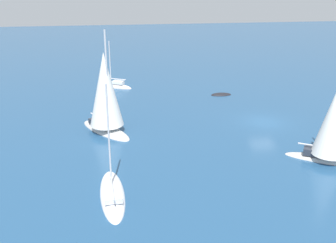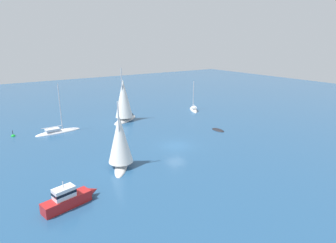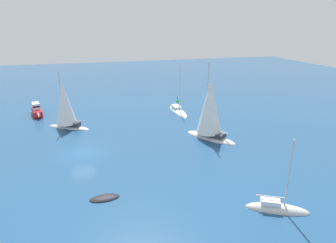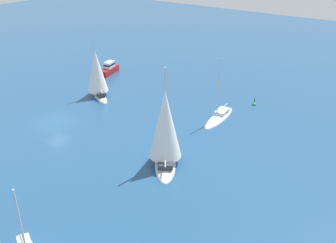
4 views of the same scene
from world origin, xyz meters
TOP-DOWN VIEW (x-y plane):
  - ground_plane at (0.00, 0.00)m, footprint 160.00×160.00m
  - ketch at (-12.34, 15.44)m, footprint 7.07×2.04m
  - ketch_1 at (-0.37, 15.83)m, footprint 6.90×5.69m
  - sloop at (-9.23, -1.87)m, footprint 4.47×6.14m
  - sloop_1 at (15.18, 14.88)m, footprint 3.34×4.90m
  - cabin_cruiser at (-16.50, -6.78)m, footprint 5.39×2.28m
  - tender at (9.87, 1.89)m, footprint 1.27×2.55m
  - channel_buoy at (-18.53, 17.35)m, footprint 0.63×0.63m

SIDE VIEW (x-z plane):
  - ground_plane at x=0.00m, z-range 0.00..0.00m
  - tender at x=9.87m, z-range -0.25..0.25m
  - channel_buoy at x=-18.53m, z-range -0.63..0.65m
  - ketch at x=-12.34m, z-range -4.00..4.18m
  - sloop_1 at x=15.18m, z-range -3.20..3.40m
  - cabin_cruiser at x=-16.50m, z-range -0.52..2.04m
  - sloop at x=-9.23m, z-range -1.11..7.13m
  - ketch_1 at x=-0.37m, z-range -1.55..8.55m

